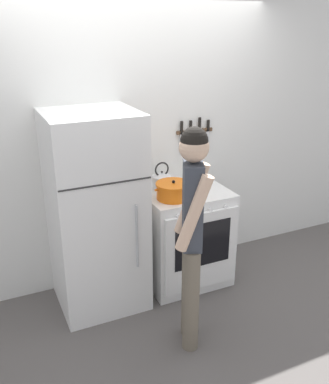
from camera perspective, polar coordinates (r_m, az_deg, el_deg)
The scene contains 9 objects.
ground_plane at distance 4.42m, azimuth -3.09°, elevation -10.01°, with size 14.00×14.00×0.00m, color #5B5654.
wall_back at distance 3.93m, azimuth -3.62°, elevation 6.26°, with size 10.00×0.06×2.55m.
refrigerator at distance 3.59m, azimuth -9.10°, elevation -2.79°, with size 0.72×0.70×1.69m.
stove_range at distance 4.01m, azimuth 2.70°, elevation -5.83°, with size 0.76×0.70×0.91m.
dutch_oven_pot at distance 3.64m, azimuth 1.20°, elevation 0.19°, with size 0.34×0.31×0.17m.
tea_kettle at distance 3.87m, azimuth -0.33°, elevation 1.60°, with size 0.22×0.18×0.25m.
utensil_jar at distance 4.02m, azimuth 4.16°, elevation 2.35°, with size 0.11×0.11×0.28m.
person at distance 3.02m, azimuth 3.68°, elevation -4.89°, with size 0.37×0.41×1.69m.
wall_knife_strip at distance 4.10m, azimuth 4.07°, elevation 8.10°, with size 0.38×0.03×0.36m.
Camera 1 is at (-1.36, -3.51, 2.31)m, focal length 40.00 mm.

